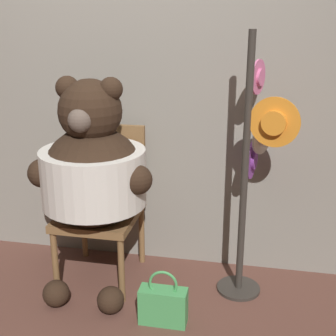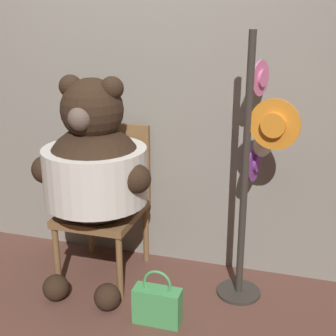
# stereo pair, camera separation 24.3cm
# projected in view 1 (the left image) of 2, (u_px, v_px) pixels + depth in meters

# --- Properties ---
(ground_plane) EXTENTS (14.00, 14.00, 0.00)m
(ground_plane) POSITION_uv_depth(u_px,v_px,m) (118.00, 308.00, 2.87)
(ground_plane) COLOR brown
(wall_back) EXTENTS (8.00, 0.10, 2.45)m
(wall_back) POSITION_uv_depth(u_px,v_px,m) (143.00, 90.00, 3.15)
(wall_back) COLOR gray
(wall_back) RESTS_ON ground_plane
(chair) EXTENTS (0.50, 0.56, 1.01)m
(chair) POSITION_uv_depth(u_px,v_px,m) (104.00, 199.00, 3.13)
(chair) COLOR brown
(chair) RESTS_ON ground_plane
(teddy_bear) EXTENTS (0.78, 0.69, 1.37)m
(teddy_bear) POSITION_uv_depth(u_px,v_px,m) (93.00, 171.00, 2.87)
(teddy_bear) COLOR black
(teddy_bear) RESTS_ON ground_plane
(hat_display_rack) EXTENTS (0.44, 0.43, 1.64)m
(hat_display_rack) POSITION_uv_depth(u_px,v_px,m) (254.00, 166.00, 2.82)
(hat_display_rack) COLOR #332D28
(hat_display_rack) RESTS_ON ground_plane
(handbag_on_ground) EXTENTS (0.28, 0.11, 0.34)m
(handbag_on_ground) POSITION_uv_depth(u_px,v_px,m) (163.00, 305.00, 2.70)
(handbag_on_ground) COLOR #479E56
(handbag_on_ground) RESTS_ON ground_plane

